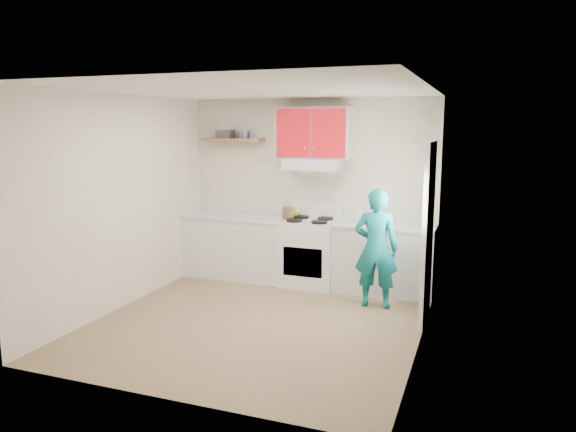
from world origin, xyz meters
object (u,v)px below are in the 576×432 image
at_px(kettle, 292,212).
at_px(crock, 288,214).
at_px(stove, 310,253).
at_px(person, 376,248).
at_px(tin, 243,135).

distance_m(kettle, crock, 0.10).
height_order(stove, crock, crock).
relative_size(stove, person, 0.62).
bearing_deg(crock, kettle, 69.07).
bearing_deg(stove, crock, 174.52).
xyz_separation_m(stove, kettle, (-0.30, 0.12, 0.54)).
bearing_deg(tin, crock, -8.07).
distance_m(tin, crock, 1.32).
relative_size(tin, crock, 0.95).
bearing_deg(person, tin, -21.86).
height_order(tin, crock, tin).
distance_m(kettle, person, 1.55).
xyz_separation_m(tin, crock, (0.73, -0.10, -1.10)).
distance_m(stove, person, 1.24).
bearing_deg(kettle, stove, -4.57).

